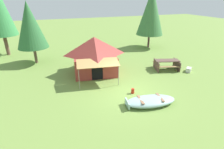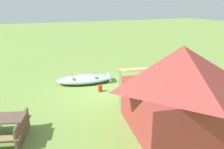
# 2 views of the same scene
# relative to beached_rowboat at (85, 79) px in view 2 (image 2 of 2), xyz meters

# --- Properties ---
(ground_plane) EXTENTS (80.00, 80.00, 0.00)m
(ground_plane) POSITION_rel_beached_rowboat_xyz_m (-0.57, 1.69, -0.21)
(ground_plane) COLOR olive
(beached_rowboat) EXTENTS (2.92, 1.58, 0.41)m
(beached_rowboat) POSITION_rel_beached_rowboat_xyz_m (0.00, 0.00, 0.00)
(beached_rowboat) COLOR #94B7B3
(beached_rowboat) RESTS_ON ground_plane
(canvas_cabin_tent) EXTENTS (3.68, 4.49, 2.72)m
(canvas_cabin_tent) POSITION_rel_beached_rowboat_xyz_m (-1.54, 5.32, 1.20)
(canvas_cabin_tent) COLOR #983630
(canvas_cabin_tent) RESTS_ON ground_plane
(fuel_can) EXTENTS (0.27, 0.27, 0.30)m
(fuel_can) POSITION_rel_beached_rowboat_xyz_m (-0.32, 1.41, -0.06)
(fuel_can) COLOR red
(fuel_can) RESTS_ON ground_plane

